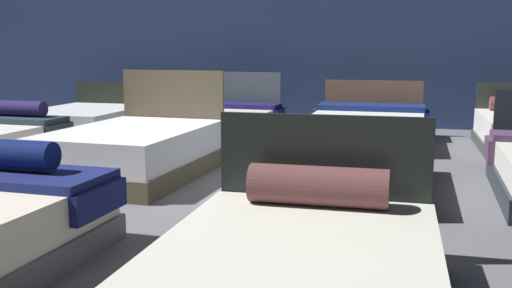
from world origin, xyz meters
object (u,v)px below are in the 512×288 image
at_px(bed_8, 85,121).
at_px(bed_9, 219,123).
at_px(bed_2, 299,271).
at_px(bed_5, 135,151).
at_px(bed_10, 367,127).
at_px(bed_6, 341,166).

distance_m(bed_8, bed_9, 2.31).
distance_m(bed_2, bed_5, 3.72).
relative_size(bed_2, bed_10, 0.93).
xyz_separation_m(bed_6, bed_10, (0.09, 2.93, 0.01)).
xyz_separation_m(bed_5, bed_9, (0.04, 2.95, -0.05)).
relative_size(bed_5, bed_10, 1.03).
height_order(bed_2, bed_6, bed_2).
bearing_deg(bed_8, bed_6, -31.81).
bearing_deg(bed_8, bed_10, 1.08).
relative_size(bed_6, bed_10, 1.01).
distance_m(bed_2, bed_6, 2.84).
relative_size(bed_2, bed_6, 0.93).
xyz_separation_m(bed_8, bed_9, (2.31, 0.09, 0.02)).
relative_size(bed_2, bed_5, 0.91).
bearing_deg(bed_2, bed_10, 89.74).
bearing_deg(bed_9, bed_2, -65.99).
xyz_separation_m(bed_6, bed_9, (-2.23, 3.00, -0.00)).
bearing_deg(bed_10, bed_6, -90.41).
relative_size(bed_8, bed_10, 0.98).
distance_m(bed_2, bed_8, 7.36).
height_order(bed_6, bed_8, bed_8).
distance_m(bed_6, bed_9, 3.74).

